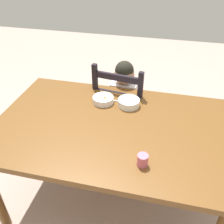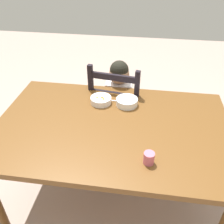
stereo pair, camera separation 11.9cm
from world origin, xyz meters
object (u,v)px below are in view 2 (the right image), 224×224
object	(u,v)px
bowl_of_peas	(127,102)
bowl_of_carrots	(101,100)
dining_table	(112,135)
child_figure	(118,97)
spoon	(109,100)
drinking_cup	(149,158)
dining_chair	(117,113)

from	to	relation	value
bowl_of_peas	bowl_of_carrots	distance (m)	0.20
dining_table	child_figure	world-z (taller)	child_figure
dining_table	spoon	xyz separation A→B (m)	(-0.07, 0.29, 0.09)
drinking_cup	child_figure	bearing A→B (deg)	107.74
bowl_of_peas	drinking_cup	xyz separation A→B (m)	(0.18, -0.56, 0.01)
dining_chair	child_figure	size ratio (longest dim) A/B	1.01
dining_chair	drinking_cup	size ratio (longest dim) A/B	13.47
child_figure	drinking_cup	distance (m)	0.91
dining_chair	spoon	size ratio (longest dim) A/B	7.00
child_figure	bowl_of_peas	distance (m)	0.34
bowl_of_peas	spoon	xyz separation A→B (m)	(-0.14, 0.04, -0.02)
child_figure	bowl_of_peas	world-z (taller)	child_figure
drinking_cup	dining_table	bearing A→B (deg)	129.03
bowl_of_carrots	spoon	size ratio (longest dim) A/B	1.14
dining_chair	bowl_of_peas	bearing A→B (deg)	-70.51
dining_table	spoon	size ratio (longest dim) A/B	11.41
child_figure	drinking_cup	world-z (taller)	child_figure
dining_table	drinking_cup	distance (m)	0.41
child_figure	bowl_of_carrots	world-z (taller)	child_figure
child_figure	dining_table	bearing A→B (deg)	-87.37
dining_chair	bowl_of_carrots	size ratio (longest dim) A/B	6.15
dining_table	bowl_of_peas	size ratio (longest dim) A/B	9.79
bowl_of_carrots	spoon	bearing A→B (deg)	35.22
dining_chair	drinking_cup	xyz separation A→B (m)	(0.28, -0.86, 0.33)
spoon	drinking_cup	world-z (taller)	drinking_cup
dining_table	bowl_of_carrots	bearing A→B (deg)	115.71
child_figure	bowl_of_carrots	bearing A→B (deg)	-108.43
bowl_of_peas	drinking_cup	distance (m)	0.59
drinking_cup	dining_chair	bearing A→B (deg)	108.11
bowl_of_carrots	dining_table	bearing A→B (deg)	-64.29
dining_table	dining_chair	size ratio (longest dim) A/B	1.63
dining_chair	bowl_of_carrots	distance (m)	0.44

